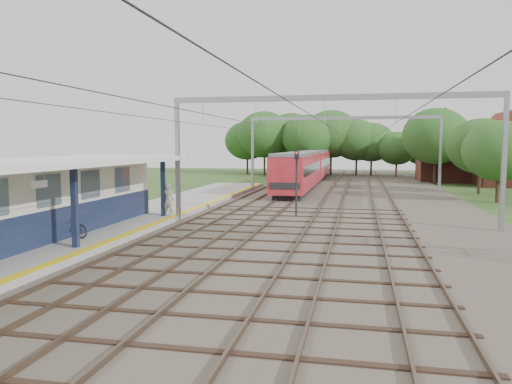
% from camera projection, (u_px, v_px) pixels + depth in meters
% --- Properties ---
extents(ground, '(160.00, 160.00, 0.00)m').
position_uv_depth(ground, '(155.00, 317.00, 12.70)').
color(ground, '#2D4C1E').
rests_on(ground, ground).
extents(ballast_bed, '(18.00, 90.00, 0.10)m').
position_uv_depth(ballast_bed, '(346.00, 198.00, 41.13)').
color(ballast_bed, '#473D33').
rests_on(ballast_bed, ground).
extents(platform, '(5.00, 52.00, 0.35)m').
position_uv_depth(platform, '(130.00, 221.00, 27.85)').
color(platform, gray).
rests_on(platform, ground).
extents(yellow_stripe, '(0.45, 52.00, 0.01)m').
position_uv_depth(yellow_stripe, '(168.00, 219.00, 27.38)').
color(yellow_stripe, yellow).
rests_on(yellow_stripe, platform).
extents(station_building, '(3.41, 18.00, 3.40)m').
position_uv_depth(station_building, '(24.00, 200.00, 21.13)').
color(station_building, beige).
rests_on(station_building, platform).
extents(canopy, '(6.40, 20.00, 3.44)m').
position_uv_depth(canopy, '(31.00, 164.00, 19.79)').
color(canopy, '#101934').
rests_on(canopy, platform).
extents(rail_tracks, '(11.80, 88.00, 0.15)m').
position_uv_depth(rail_tracks, '(316.00, 196.00, 41.62)').
color(rail_tracks, brown).
rests_on(rail_tracks, ballast_bed).
extents(catenary_system, '(17.22, 88.00, 7.00)m').
position_uv_depth(catenary_system, '(337.00, 129.00, 36.14)').
color(catenary_system, gray).
rests_on(catenary_system, ground).
extents(tree_band, '(31.72, 30.88, 8.82)m').
position_uv_depth(tree_band, '(351.00, 141.00, 67.14)').
color(tree_band, '#382619').
rests_on(tree_band, ground).
extents(house_far, '(8.00, 6.12, 8.66)m').
position_uv_depth(house_far, '(453.00, 155.00, 59.83)').
color(house_far, brown).
rests_on(house_far, ground).
extents(person, '(0.72, 0.51, 1.85)m').
position_uv_depth(person, '(168.00, 200.00, 28.34)').
color(person, beige).
rests_on(person, platform).
extents(bicycle, '(1.65, 0.67, 0.96)m').
position_uv_depth(bicycle, '(72.00, 227.00, 21.63)').
color(bicycle, black).
rests_on(bicycle, platform).
extents(train, '(2.75, 34.26, 3.63)m').
position_uv_depth(train, '(308.00, 167.00, 54.28)').
color(train, black).
rests_on(train, ballast_bed).
extents(signal_post, '(0.29, 0.26, 4.02)m').
position_uv_depth(signal_post, '(296.00, 177.00, 29.74)').
color(signal_post, black).
rests_on(signal_post, ground).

